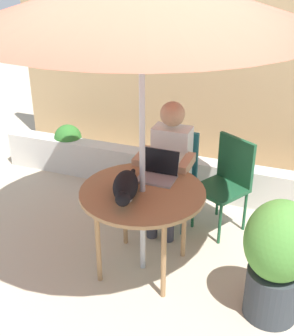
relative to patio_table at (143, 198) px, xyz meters
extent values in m
plane|color=#BCAD93|center=(0.00, 0.00, -0.68)|extent=(14.00, 14.00, 0.00)
cube|color=tan|center=(0.00, 2.19, 0.32)|extent=(4.83, 0.08, 1.99)
cube|color=beige|center=(0.00, 1.34, -0.47)|extent=(4.34, 0.20, 0.40)
cylinder|color=#9E754C|center=(0.00, 0.00, 0.05)|extent=(0.98, 0.98, 0.03)
cylinder|color=#9E754C|center=(0.27, 0.27, -0.32)|extent=(0.04, 0.04, 0.71)
cylinder|color=#9E754C|center=(-0.27, 0.27, -0.32)|extent=(0.04, 0.04, 0.71)
cylinder|color=#9E754C|center=(-0.27, -0.27, -0.32)|extent=(0.04, 0.04, 0.71)
cylinder|color=#9E754C|center=(0.27, -0.27, -0.32)|extent=(0.04, 0.04, 0.71)
cylinder|color=#B7B7BC|center=(0.00, 0.00, 0.40)|extent=(0.04, 0.04, 2.15)
cube|color=#1E606B|center=(0.00, 0.74, -0.25)|extent=(0.40, 0.40, 0.04)
cube|color=#1E606B|center=(0.00, 0.92, -0.01)|extent=(0.40, 0.04, 0.44)
cylinder|color=#1E606B|center=(0.17, 0.91, -0.47)|extent=(0.03, 0.03, 0.41)
cylinder|color=#1E606B|center=(-0.17, 0.91, -0.47)|extent=(0.03, 0.03, 0.41)
cylinder|color=#1E606B|center=(-0.17, 0.57, -0.47)|extent=(0.03, 0.03, 0.41)
cylinder|color=#1E606B|center=(0.17, 0.57, -0.47)|extent=(0.03, 0.03, 0.41)
cube|color=#194C2D|center=(0.46, 0.79, -0.25)|extent=(0.55, 0.55, 0.04)
cube|color=#194C2D|center=(0.55, 0.95, -0.01)|extent=(0.36, 0.23, 0.44)
cylinder|color=#194C2D|center=(0.69, 0.85, -0.47)|extent=(0.03, 0.03, 0.41)
cylinder|color=#194C2D|center=(0.40, 1.02, -0.47)|extent=(0.03, 0.03, 0.41)
cylinder|color=#194C2D|center=(0.23, 0.73, -0.47)|extent=(0.03, 0.03, 0.41)
cylinder|color=#194C2D|center=(0.52, 0.56, -0.47)|extent=(0.03, 0.03, 0.41)
cube|color=white|center=(0.00, 0.74, 0.04)|extent=(0.34, 0.20, 0.54)
sphere|color=tan|center=(0.00, 0.73, 0.44)|extent=(0.22, 0.22, 0.22)
cube|color=#383842|center=(-0.08, 0.59, -0.18)|extent=(0.12, 0.30, 0.12)
cylinder|color=#383842|center=(-0.08, 0.44, -0.45)|extent=(0.10, 0.10, 0.44)
cube|color=#383842|center=(0.08, 0.59, -0.18)|extent=(0.12, 0.30, 0.12)
cylinder|color=#383842|center=(0.08, 0.44, -0.45)|extent=(0.10, 0.10, 0.44)
cube|color=tan|center=(-0.20, 0.52, 0.09)|extent=(0.08, 0.32, 0.08)
cube|color=tan|center=(0.20, 0.52, 0.09)|extent=(0.08, 0.32, 0.08)
cube|color=gray|center=(0.04, 0.21, 0.07)|extent=(0.30, 0.22, 0.02)
cube|color=black|center=(0.04, 0.31, 0.18)|extent=(0.30, 0.06, 0.20)
cube|color=gray|center=(0.04, 0.32, 0.18)|extent=(0.30, 0.06, 0.20)
ellipsoid|color=black|center=(-0.09, -0.11, 0.15)|extent=(0.30, 0.44, 0.17)
sphere|color=black|center=(-0.02, -0.33, 0.17)|extent=(0.11, 0.11, 0.11)
ellipsoid|color=white|center=(-0.06, -0.22, 0.11)|extent=(0.15, 0.15, 0.09)
cylinder|color=black|center=(-0.15, 0.16, 0.09)|extent=(0.09, 0.18, 0.04)
cone|color=black|center=(-0.05, -0.34, 0.22)|extent=(0.04, 0.04, 0.03)
cone|color=black|center=(0.01, -0.32, 0.22)|extent=(0.04, 0.04, 0.03)
cylinder|color=#33383D|center=(1.06, -0.16, -0.48)|extent=(0.39, 0.39, 0.39)
ellipsoid|color=#4C8C38|center=(1.06, -0.16, -0.03)|extent=(0.49, 0.49, 0.60)
cylinder|color=#595654|center=(-1.47, 1.42, -0.55)|extent=(0.25, 0.25, 0.24)
ellipsoid|color=#2D6B28|center=(-1.47, 1.42, -0.29)|extent=(0.32, 0.32, 0.33)
camera|label=1|loc=(1.12, -2.91, 1.85)|focal=49.74mm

